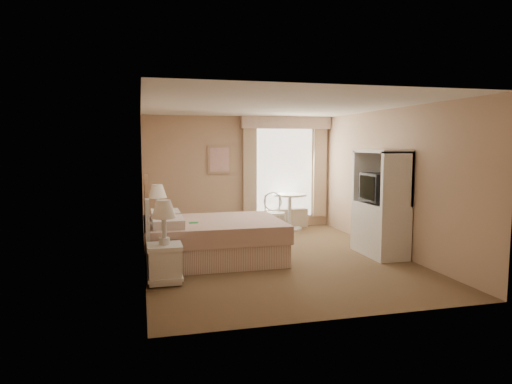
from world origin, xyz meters
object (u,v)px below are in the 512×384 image
object	(u,v)px
bed	(206,238)
round_table	(290,206)
cafe_chair	(274,210)
nightstand_far	(158,224)
nightstand_near	(165,253)
armoire	(381,212)

from	to	relation	value
bed	round_table	size ratio (longest dim) A/B	2.77
bed	cafe_chair	bearing A→B (deg)	47.69
nightstand_far	round_table	distance (m)	3.10
nightstand_far	cafe_chair	world-z (taller)	nightstand_far
nightstand_near	bed	bearing A→B (deg)	56.82
round_table	cafe_chair	distance (m)	0.62
nightstand_far	armoire	bearing A→B (deg)	-23.31
nightstand_near	nightstand_far	world-z (taller)	nightstand_far
bed	cafe_chair	size ratio (longest dim) A/B	2.50
nightstand_far	round_table	xyz separation A→B (m)	(2.91, 1.07, 0.10)
nightstand_near	nightstand_far	xyz separation A→B (m)	(0.00, 2.31, 0.00)
bed	nightstand_near	bearing A→B (deg)	-123.18
nightstand_far	cafe_chair	bearing A→B (deg)	15.37
round_table	cafe_chair	world-z (taller)	cafe_chair
round_table	armoire	world-z (taller)	armoire
armoire	nightstand_near	bearing A→B (deg)	-168.53
round_table	cafe_chair	bearing A→B (deg)	-140.05
cafe_chair	armoire	world-z (taller)	armoire
nightstand_near	nightstand_far	distance (m)	2.31
cafe_chair	nightstand_far	bearing A→B (deg)	-169.86
nightstand_near	round_table	size ratio (longest dim) A/B	1.42
bed	armoire	xyz separation A→B (m)	(2.93, -0.37, 0.38)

